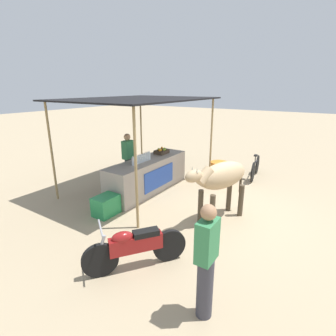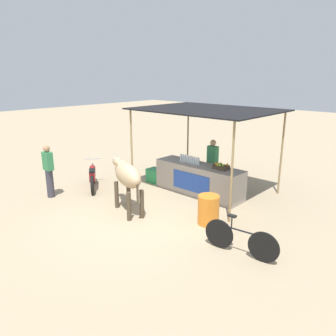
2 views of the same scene
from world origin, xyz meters
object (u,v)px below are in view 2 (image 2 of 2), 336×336
(motorcycle_parked, at_px, (93,175))
(bicycle_leaning, at_px, (240,239))
(vendor_behind_counter, at_px, (212,163))
(fruit_crate, at_px, (221,167))
(cow, at_px, (127,176))
(cooler_box, at_px, (156,176))
(passerby_on_street, at_px, (49,171))
(stall_counter, at_px, (199,179))
(water_barrel, at_px, (208,210))

(motorcycle_parked, distance_m, bicycle_leaning, 5.90)
(vendor_behind_counter, distance_m, motorcycle_parked, 4.03)
(fruit_crate, bearing_deg, cow, -117.85)
(fruit_crate, xyz_separation_m, bicycle_leaning, (2.14, -2.41, -0.69))
(cooler_box, xyz_separation_m, passerby_on_street, (-1.38, -3.27, 0.61))
(vendor_behind_counter, height_order, cooler_box, vendor_behind_counter)
(stall_counter, bearing_deg, fruit_crate, 3.53)
(fruit_crate, distance_m, motorcycle_parked, 4.30)
(vendor_behind_counter, bearing_deg, water_barrel, -56.39)
(vendor_behind_counter, bearing_deg, bicycle_leaning, -46.65)
(stall_counter, relative_size, bicycle_leaning, 1.82)
(cooler_box, height_order, water_barrel, water_barrel)
(cow, bearing_deg, vendor_behind_counter, 80.57)
(cow, height_order, motorcycle_parked, cow)
(water_barrel, height_order, bicycle_leaning, bicycle_leaning)
(stall_counter, relative_size, cooler_box, 5.00)
(vendor_behind_counter, xyz_separation_m, cow, (-0.54, -3.23, 0.18))
(cooler_box, height_order, cow, cow)
(water_barrel, bearing_deg, motorcycle_parked, -175.36)
(fruit_crate, bearing_deg, motorcycle_parked, -151.79)
(vendor_behind_counter, xyz_separation_m, water_barrel, (1.56, -2.35, -0.47))
(bicycle_leaning, distance_m, passerby_on_street, 6.23)
(cooler_box, height_order, bicycle_leaning, bicycle_leaning)
(fruit_crate, relative_size, cow, 0.24)
(fruit_crate, distance_m, bicycle_leaning, 3.29)
(vendor_behind_counter, bearing_deg, motorcycle_parked, -137.37)
(cow, distance_m, motorcycle_parked, 2.54)
(cooler_box, bearing_deg, bicycle_leaning, -25.47)
(fruit_crate, xyz_separation_m, cooler_box, (-2.61, -0.15, -0.79))
(fruit_crate, distance_m, passerby_on_street, 5.26)
(fruit_crate, height_order, vendor_behind_counter, vendor_behind_counter)
(vendor_behind_counter, height_order, passerby_on_street, same)
(fruit_crate, relative_size, bicycle_leaning, 0.27)
(stall_counter, bearing_deg, cow, -102.55)
(cow, bearing_deg, bicycle_leaning, 2.03)
(cooler_box, relative_size, bicycle_leaning, 0.36)
(fruit_crate, distance_m, cooler_box, 2.73)
(bicycle_leaning, bearing_deg, stall_counter, 141.09)
(motorcycle_parked, bearing_deg, fruit_crate, 28.21)
(water_barrel, bearing_deg, passerby_on_street, -159.56)
(stall_counter, distance_m, fruit_crate, 0.96)
(vendor_behind_counter, relative_size, passerby_on_street, 1.00)
(cooler_box, height_order, motorcycle_parked, motorcycle_parked)
(vendor_behind_counter, relative_size, cooler_box, 2.75)
(cooler_box, bearing_deg, fruit_crate, 3.19)
(vendor_behind_counter, relative_size, motorcycle_parked, 1.11)
(fruit_crate, height_order, cow, cow)
(cooler_box, bearing_deg, passerby_on_street, -112.89)
(stall_counter, bearing_deg, bicycle_leaning, -38.91)
(fruit_crate, xyz_separation_m, water_barrel, (0.76, -1.65, -0.65))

